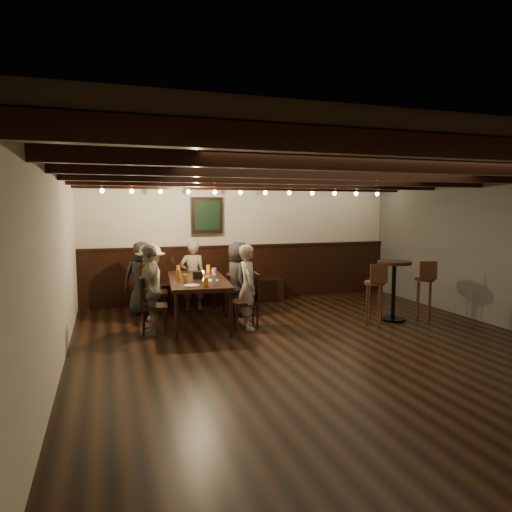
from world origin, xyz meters
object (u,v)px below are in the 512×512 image
object	(u,v)px
person_bench_left	(142,278)
bar_stool_right	(424,298)
chair_left_far	(153,316)
chair_right_far	(246,311)
person_bench_right	(242,278)
person_left_far	(150,289)
person_bench_centre	(192,276)
person_right_far	(248,287)
chair_right_near	(236,299)
person_right_near	(238,279)
dining_table	(198,282)
high_top_table	(394,282)
chair_left_near	(153,302)
bar_stool_left	(374,302)
person_left_near	(151,282)

from	to	relation	value
person_bench_left	bar_stool_right	distance (m)	4.90
chair_left_far	chair_right_far	distance (m)	1.44
person_bench_right	bar_stool_right	world-z (taller)	person_bench_right
person_left_far	bar_stool_right	xyz separation A→B (m)	(4.47, -0.59, -0.30)
person_bench_centre	person_right_far	xyz separation A→B (m)	(0.60, -1.57, 0.02)
chair_right_near	person_right_near	world-z (taller)	person_right_near
dining_table	chair_right_far	world-z (taller)	chair_right_far
chair_left_far	high_top_table	xyz separation A→B (m)	(3.94, -0.43, 0.40)
dining_table	chair_left_near	size ratio (longest dim) A/B	2.16
chair_right_far	person_bench_right	size ratio (longest dim) A/B	0.73
person_left_far	person_bench_right	bearing A→B (deg)	129.29
chair_left_far	person_right_near	size ratio (longest dim) A/B	0.67
dining_table	person_left_far	xyz separation A→B (m)	(-0.79, -0.37, -0.01)
person_right_near	high_top_table	world-z (taller)	person_right_near
chair_right_near	person_bench_right	bearing A→B (deg)	-21.73
chair_left_near	chair_right_near	size ratio (longest dim) A/B	0.98
chair_right_near	chair_right_far	size ratio (longest dim) A/B	1.12
bar_stool_left	chair_left_far	bearing A→B (deg)	179.19
chair_left_near	chair_right_near	distance (m)	1.44
dining_table	high_top_table	world-z (taller)	high_top_table
chair_right_far	bar_stool_right	distance (m)	3.04
person_bench_left	bar_stool_right	xyz separation A→B (m)	(4.48, -1.95, -0.28)
chair_right_far	bar_stool_right	size ratio (longest dim) A/B	0.86
person_right_far	chair_left_far	bearing A→B (deg)	90.00
chair_left_near	dining_table	bearing A→B (deg)	58.00
chair_left_far	bar_stool_left	size ratio (longest dim) A/B	0.85
chair_left_far	person_left_near	distance (m)	0.98
dining_table	person_right_far	size ratio (longest dim) A/B	1.57
chair_left_far	person_right_near	world-z (taller)	person_right_near
chair_left_near	bar_stool_right	size ratio (longest dim) A/B	0.94
person_bench_centre	person_right_near	bearing A→B (deg)	141.34
person_left_near	chair_right_near	bearing A→B (deg)	90.00
high_top_table	bar_stool_right	xyz separation A→B (m)	(0.50, -0.16, -0.28)
person_right_near	bar_stool_right	distance (m)	3.19
chair_left_far	person_left_far	bearing A→B (deg)	-90.00
bar_stool_left	chair_left_near	bearing A→B (deg)	165.10
person_left_far	person_right_near	bearing A→B (deg)	120.96
person_right_near	person_right_far	size ratio (longest dim) A/B	0.99
chair_left_near	person_left_near	distance (m)	0.36
chair_left_near	high_top_table	world-z (taller)	high_top_table
chair_left_near	person_bench_left	world-z (taller)	person_bench_left
person_bench_left	high_top_table	size ratio (longest dim) A/B	1.30
person_bench_left	chair_left_far	bearing A→B (deg)	97.66
person_bench_centre	bar_stool_left	xyz separation A→B (m)	(2.57, -2.06, -0.27)
chair_left_near	person_bench_centre	world-z (taller)	person_bench_centre
person_bench_right	chair_left_far	bearing A→B (deg)	39.83
person_bench_centre	bar_stool_right	size ratio (longest dim) A/B	1.26
chair_left_far	bar_stool_right	size ratio (longest dim) A/B	0.85
bar_stool_left	chair_right_near	bearing A→B (deg)	153.74
person_right_far	bar_stool_left	distance (m)	2.06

